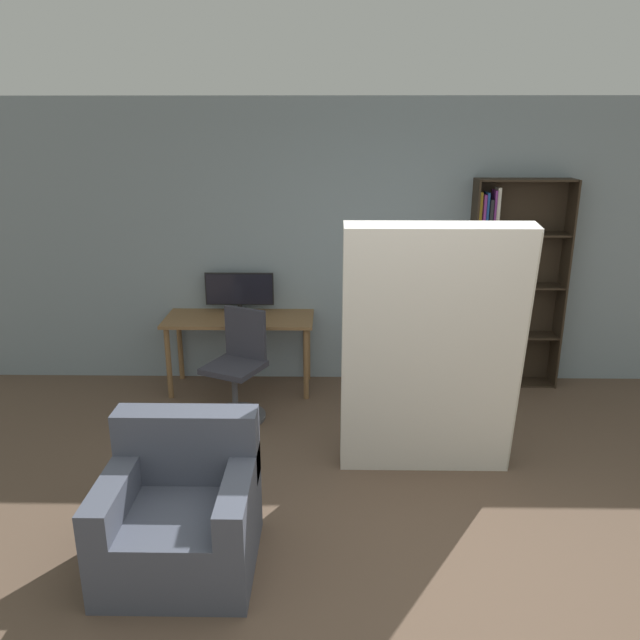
{
  "coord_description": "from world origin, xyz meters",
  "views": [
    {
      "loc": [
        -0.38,
        -2.78,
        2.48
      ],
      "look_at": [
        -0.45,
        1.7,
        1.05
      ],
      "focal_mm": 35.0,
      "sensor_mm": 36.0,
      "label": 1
    }
  ],
  "objects_px": {
    "mattress_near": "(432,354)",
    "monitor": "(239,291)",
    "office_chair": "(238,374)",
    "armchair": "(182,512)",
    "bookshelf": "(502,289)"
  },
  "relations": [
    {
      "from": "mattress_near",
      "to": "monitor",
      "type": "bearing_deg",
      "value": 133.32
    },
    {
      "from": "monitor",
      "to": "mattress_near",
      "type": "xyz_separation_m",
      "value": [
        1.58,
        -1.67,
        0.0
      ]
    },
    {
      "from": "monitor",
      "to": "office_chair",
      "type": "distance_m",
      "value": 0.94
    },
    {
      "from": "monitor",
      "to": "armchair",
      "type": "bearing_deg",
      "value": -89.74
    },
    {
      "from": "bookshelf",
      "to": "mattress_near",
      "type": "bearing_deg",
      "value": -118.84
    },
    {
      "from": "office_chair",
      "to": "bookshelf",
      "type": "xyz_separation_m",
      "value": [
        2.44,
        0.78,
        0.56
      ]
    },
    {
      "from": "office_chair",
      "to": "armchair",
      "type": "distance_m",
      "value": 1.9
    },
    {
      "from": "monitor",
      "to": "office_chair",
      "type": "bearing_deg",
      "value": -84.75
    },
    {
      "from": "office_chair",
      "to": "bookshelf",
      "type": "distance_m",
      "value": 2.62
    },
    {
      "from": "office_chair",
      "to": "monitor",
      "type": "bearing_deg",
      "value": 95.25
    },
    {
      "from": "bookshelf",
      "to": "mattress_near",
      "type": "height_order",
      "value": "bookshelf"
    },
    {
      "from": "mattress_near",
      "to": "armchair",
      "type": "bearing_deg",
      "value": -147.73
    },
    {
      "from": "armchair",
      "to": "office_chair",
      "type": "bearing_deg",
      "value": 88.26
    },
    {
      "from": "mattress_near",
      "to": "armchair",
      "type": "height_order",
      "value": "mattress_near"
    },
    {
      "from": "office_chair",
      "to": "armchair",
      "type": "bearing_deg",
      "value": -91.74
    }
  ]
}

